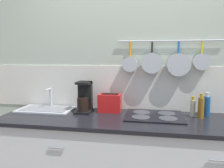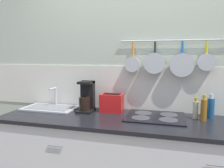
{
  "view_description": "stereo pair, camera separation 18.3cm",
  "coord_description": "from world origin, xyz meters",
  "views": [
    {
      "loc": [
        0.13,
        -1.96,
        1.47
      ],
      "look_at": [
        -0.22,
        0.0,
        1.22
      ],
      "focal_mm": 35.0,
      "sensor_mm": 36.0,
      "label": 1
    },
    {
      "loc": [
        0.31,
        -1.92,
        1.47
      ],
      "look_at": [
        -0.22,
        0.0,
        1.22
      ],
      "focal_mm": 35.0,
      "sensor_mm": 36.0,
      "label": 2
    }
  ],
  "objects": [
    {
      "name": "cabinet_base",
      "position": [
        0.0,
        -0.0,
        0.43
      ],
      "size": [
        2.54,
        0.66,
        0.86
      ],
      "color": "silver",
      "rests_on": "ground_plane"
    },
    {
      "name": "bottle_olive_oil",
      "position": [
        0.59,
        0.12,
        1.0
      ],
      "size": [
        0.05,
        0.05,
        0.23
      ],
      "color": "#8C5919",
      "rests_on": "countertop"
    },
    {
      "name": "coffee_maker",
      "position": [
        -0.54,
        0.15,
        1.03
      ],
      "size": [
        0.16,
        0.19,
        0.32
      ],
      "color": "black",
      "rests_on": "countertop"
    },
    {
      "name": "countertop",
      "position": [
        0.0,
        0.0,
        0.88
      ],
      "size": [
        2.58,
        0.68,
        0.03
      ],
      "color": "black",
      "rests_on": "cabinet_base"
    },
    {
      "name": "wall_back",
      "position": [
        0.0,
        0.38,
        1.27
      ],
      "size": [
        7.2,
        0.15,
        2.6
      ],
      "color": "#B2BCA8",
      "rests_on": "ground_plane"
    },
    {
      "name": "bottle_vinegar",
      "position": [
        0.53,
        0.16,
        0.98
      ],
      "size": [
        0.05,
        0.05,
        0.2
      ],
      "color": "#BFB799",
      "rests_on": "countertop"
    },
    {
      "name": "toaster",
      "position": [
        -0.28,
        0.21,
        0.99
      ],
      "size": [
        0.25,
        0.14,
        0.19
      ],
      "color": "red",
      "rests_on": "countertop"
    },
    {
      "name": "sink_basin",
      "position": [
        -0.96,
        0.16,
        0.92
      ],
      "size": [
        0.57,
        0.33,
        0.22
      ],
      "color": "#B7BABF",
      "rests_on": "countertop"
    },
    {
      "name": "cooktop",
      "position": [
        0.17,
        0.1,
        0.91
      ],
      "size": [
        0.54,
        0.44,
        0.01
      ],
      "color": "black",
      "rests_on": "countertop"
    },
    {
      "name": "bottle_cooking_wine",
      "position": [
        0.66,
        0.22,
        1.0
      ],
      "size": [
        0.07,
        0.07,
        0.23
      ],
      "color": "navy",
      "rests_on": "countertop"
    }
  ]
}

